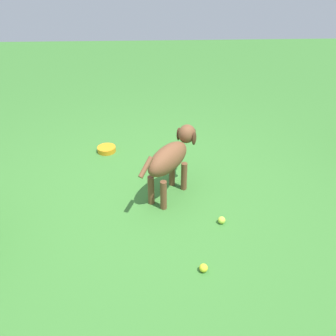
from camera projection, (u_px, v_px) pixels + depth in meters
name	position (u px, v px, depth m)	size (l,w,h in m)	color
ground	(148.00, 199.00, 3.24)	(14.00, 14.00, 0.00)	#38722D
dog	(171.00, 157.00, 3.10)	(0.59, 0.79, 0.63)	brown
tennis_ball_0	(171.00, 162.00, 3.76)	(0.07, 0.07, 0.07)	#C5DE2D
tennis_ball_1	(222.00, 220.00, 2.94)	(0.07, 0.07, 0.07)	#C1E340
tennis_ball_2	(204.00, 268.00, 2.49)	(0.07, 0.07, 0.07)	#CBD22B
water_bowl	(107.00, 149.00, 4.00)	(0.22, 0.22, 0.06)	orange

